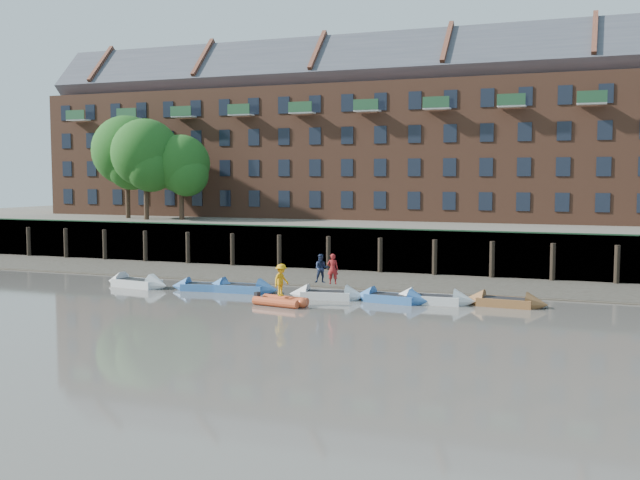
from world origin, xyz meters
The scene contains 18 objects.
ground centered at (0.00, 0.00, 0.00)m, with size 220.00×220.00×0.00m, color #5F5A52.
foreshore centered at (0.00, 18.00, 0.00)m, with size 110.00×8.00×0.50m, color #3D382F.
mud_band centered at (0.00, 14.60, 0.00)m, with size 110.00×1.60×0.10m, color #4C4336.
river_wall centered at (0.00, 22.38, 1.59)m, with size 110.00×1.23×3.30m.
bank_terrace centered at (0.00, 36.00, 1.60)m, with size 110.00×28.00×3.20m, color #5E594D.
apartment_terrace centered at (0.00, 36.99, 12.82)m, with size 80.60×15.56×20.98m.
tree_cluster centered at (-25.62, 27.35, 9.00)m, with size 11.76×7.74×9.40m.
rowboat_0 centered at (-14.69, 9.86, 0.25)m, with size 5.03×2.10×1.42m.
rowboat_1 centered at (-9.91, 10.14, 0.22)m, with size 4.46×1.92×1.25m.
rowboat_2 centered at (-7.47, 10.31, 0.24)m, with size 4.78×1.59×1.37m.
rowboat_3 centered at (-1.73, 9.83, 0.23)m, with size 4.62×1.89×1.30m.
rowboat_4 centered at (2.06, 10.00, 0.23)m, with size 4.59×1.81×1.30m.
rowboat_5 centered at (4.34, 10.39, 0.24)m, with size 4.76×1.62×1.36m.
rowboat_6 centered at (8.19, 10.94, 0.23)m, with size 4.62×1.57×1.32m.
rib_tender centered at (-3.24, 6.88, 0.23)m, with size 3.18×1.94×0.54m.
person_rower_a centered at (-1.39, 9.87, 1.75)m, with size 0.64×0.42×1.76m, color maroon.
person_rower_b centered at (-2.16, 10.06, 1.72)m, with size 0.82×0.64×1.69m, color #19233F.
person_rib_crew centered at (-3.36, 7.00, 1.39)m, with size 1.15×0.66×1.78m, color orange.
Camera 1 is at (13.00, -30.26, 7.08)m, focal length 42.00 mm.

